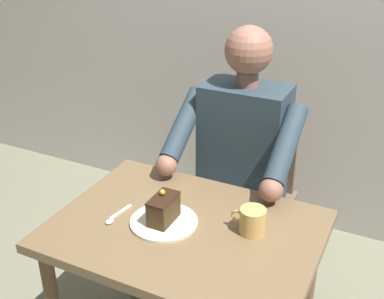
{
  "coord_description": "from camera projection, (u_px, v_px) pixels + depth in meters",
  "views": [
    {
      "loc": [
        -0.63,
        1.24,
        1.69
      ],
      "look_at": [
        0.02,
        -0.1,
        0.95
      ],
      "focal_mm": 45.43,
      "sensor_mm": 36.0,
      "label": 1
    }
  ],
  "objects": [
    {
      "name": "dessert_plate",
      "position": [
        164.0,
        222.0,
        1.71
      ],
      "size": [
        0.24,
        0.24,
        0.01
      ],
      "primitive_type": "cylinder",
      "color": "silver",
      "rests_on": "dining_table"
    },
    {
      "name": "seated_person",
      "position": [
        236.0,
        172.0,
        2.1
      ],
      "size": [
        0.53,
        0.58,
        1.29
      ],
      "color": "#2D3D48",
      "rests_on": "ground"
    },
    {
      "name": "dessert_spoon",
      "position": [
        115.0,
        217.0,
        1.73
      ],
      "size": [
        0.03,
        0.14,
        0.01
      ],
      "color": "silver",
      "rests_on": "dining_table"
    },
    {
      "name": "cake_slice",
      "position": [
        163.0,
        209.0,
        1.68
      ],
      "size": [
        0.07,
        0.13,
        0.12
      ],
      "color": "#402F19",
      "rests_on": "dessert_plate"
    },
    {
      "name": "coffee_cup",
      "position": [
        252.0,
        220.0,
        1.64
      ],
      "size": [
        0.12,
        0.09,
        0.09
      ],
      "color": "#DFAD5E",
      "rests_on": "dining_table"
    },
    {
      "name": "chair",
      "position": [
        248.0,
        187.0,
        2.31
      ],
      "size": [
        0.42,
        0.42,
        0.91
      ],
      "color": "brown",
      "rests_on": "ground"
    },
    {
      "name": "dining_table",
      "position": [
        186.0,
        249.0,
        1.73
      ],
      "size": [
        0.92,
        0.67,
        0.7
      ],
      "color": "brown",
      "rests_on": "ground"
    }
  ]
}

